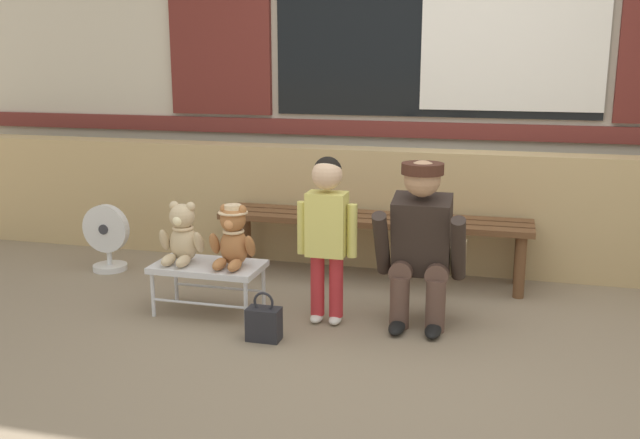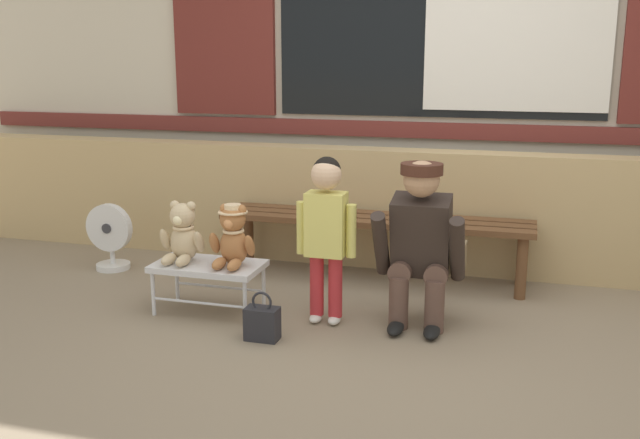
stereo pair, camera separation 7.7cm
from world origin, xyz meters
TOP-DOWN VIEW (x-y plane):
  - ground_plane at (0.00, 0.00)m, footprint 60.00×60.00m
  - brick_low_wall at (0.00, 1.43)m, footprint 8.22×0.25m
  - shop_facade at (0.00, 1.94)m, footprint 8.39×0.26m
  - wooden_bench_long at (-0.29, 1.06)m, footprint 2.10×0.40m
  - small_display_bench at (-1.10, 0.17)m, footprint 0.64×0.36m
  - teddy_bear_plain at (-1.26, 0.17)m, footprint 0.28×0.26m
  - teddy_bear_with_hat at (-0.94, 0.17)m, footprint 0.28×0.27m
  - child_standing at (-0.38, 0.20)m, footprint 0.35×0.18m
  - adult_crouching at (0.14, 0.30)m, footprint 0.50×0.49m
  - handbag_on_ground at (-0.64, -0.15)m, footprint 0.18×0.11m
  - floor_fan at (-2.14, 0.76)m, footprint 0.34×0.24m

SIDE VIEW (x-z plane):
  - ground_plane at x=0.00m, z-range 0.00..0.00m
  - handbag_on_ground at x=-0.64m, z-range -0.04..0.23m
  - floor_fan at x=-2.14m, z-range 0.00..0.48m
  - small_display_bench at x=-1.10m, z-range 0.12..0.42m
  - wooden_bench_long at x=-0.29m, z-range 0.15..0.59m
  - brick_low_wall at x=0.00m, z-range 0.00..0.85m
  - teddy_bear_plain at x=-1.26m, z-range 0.28..0.65m
  - teddy_bear_with_hat at x=-0.94m, z-range 0.29..0.65m
  - adult_crouching at x=0.14m, z-range 0.01..0.96m
  - child_standing at x=-0.38m, z-range 0.11..1.07m
  - shop_facade at x=0.00m, z-range 0.00..3.64m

